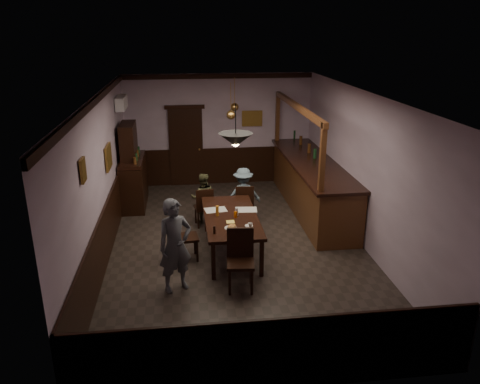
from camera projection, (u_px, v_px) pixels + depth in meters
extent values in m
cube|color=#2D2621|center=(236.00, 245.00, 9.40)|extent=(5.00, 8.00, 0.01)
cube|color=white|center=(236.00, 94.00, 8.39)|extent=(5.00, 8.00, 0.01)
cube|color=#A991A9|center=(219.00, 130.00, 12.63)|extent=(5.00, 0.01, 3.00)
cube|color=#A991A9|center=(278.00, 282.00, 5.15)|extent=(5.00, 0.01, 3.00)
cube|color=#A991A9|center=(101.00, 179.00, 8.60)|extent=(0.01, 8.00, 3.00)
cube|color=#A991A9|center=(362.00, 169.00, 9.18)|extent=(0.01, 8.00, 3.00)
cube|color=black|center=(231.00, 217.00, 8.90)|extent=(1.01, 2.21, 0.06)
cube|color=black|center=(213.00, 261.00, 8.02)|extent=(0.07, 0.07, 0.69)
cube|color=black|center=(262.00, 258.00, 8.12)|extent=(0.07, 0.07, 0.69)
cube|color=black|center=(206.00, 216.00, 9.93)|extent=(0.07, 0.07, 0.69)
cube|color=black|center=(245.00, 214.00, 10.03)|extent=(0.07, 0.07, 0.69)
cube|color=black|center=(204.00, 208.00, 10.21)|extent=(0.43, 0.43, 0.05)
cube|color=black|center=(205.00, 200.00, 9.97)|extent=(0.38, 0.09, 0.45)
cube|color=black|center=(209.00, 213.00, 10.46)|extent=(0.04, 0.04, 0.39)
cube|color=black|center=(196.00, 215.00, 10.38)|extent=(0.04, 0.04, 0.39)
cube|color=black|center=(212.00, 219.00, 10.18)|extent=(0.04, 0.04, 0.39)
cube|color=black|center=(198.00, 220.00, 10.10)|extent=(0.04, 0.04, 0.39)
cube|color=black|center=(244.00, 205.00, 10.31)|extent=(0.43, 0.43, 0.05)
cube|color=black|center=(245.00, 197.00, 10.06)|extent=(0.40, 0.07, 0.47)
cube|color=black|center=(251.00, 212.00, 10.54)|extent=(0.04, 0.04, 0.41)
cube|color=black|center=(237.00, 212.00, 10.53)|extent=(0.04, 0.04, 0.41)
cube|color=black|center=(252.00, 217.00, 10.24)|extent=(0.04, 0.04, 0.41)
cube|color=black|center=(237.00, 217.00, 10.23)|extent=(0.04, 0.04, 0.41)
cube|color=black|center=(240.00, 264.00, 7.67)|extent=(0.49, 0.49, 0.05)
cube|color=black|center=(240.00, 242.00, 7.77)|extent=(0.45, 0.09, 0.53)
cube|color=black|center=(230.00, 283.00, 7.58)|extent=(0.04, 0.04, 0.46)
cube|color=black|center=(252.00, 282.00, 7.59)|extent=(0.04, 0.04, 0.46)
cube|color=black|center=(230.00, 272.00, 7.92)|extent=(0.04, 0.04, 0.46)
cube|color=black|center=(251.00, 271.00, 7.93)|extent=(0.04, 0.04, 0.46)
cube|color=black|center=(187.00, 238.00, 8.70)|extent=(0.45, 0.45, 0.05)
cube|color=black|center=(176.00, 225.00, 8.58)|extent=(0.08, 0.41, 0.49)
cube|color=black|center=(197.00, 252.00, 8.66)|extent=(0.04, 0.04, 0.42)
cube|color=black|center=(195.00, 244.00, 8.97)|extent=(0.04, 0.04, 0.42)
cube|color=black|center=(179.00, 253.00, 8.59)|extent=(0.04, 0.04, 0.42)
cube|color=black|center=(178.00, 246.00, 8.90)|extent=(0.04, 0.04, 0.42)
imported|color=#53565F|center=(175.00, 246.00, 7.58)|extent=(0.69, 0.59, 1.59)
imported|color=#4C4B2D|center=(203.00, 198.00, 10.34)|extent=(0.57, 0.45, 1.13)
imported|color=slate|center=(243.00, 194.00, 10.44)|extent=(0.81, 0.49, 1.22)
cube|color=silver|center=(216.00, 210.00, 9.16)|extent=(0.46, 0.36, 0.01)
cube|color=silver|center=(246.00, 210.00, 9.17)|extent=(0.45, 0.34, 0.01)
cube|color=#FFDE5D|center=(230.00, 222.00, 8.61)|extent=(0.15, 0.15, 0.00)
cylinder|color=white|center=(249.00, 226.00, 8.43)|extent=(0.15, 0.15, 0.01)
imported|color=white|center=(250.00, 225.00, 8.35)|extent=(0.08, 0.08, 0.07)
cylinder|color=white|center=(231.00, 228.00, 8.33)|extent=(0.22, 0.22, 0.01)
torus|color=#C68C47|center=(231.00, 227.00, 8.31)|extent=(0.13, 0.13, 0.04)
torus|color=#C68C47|center=(232.00, 226.00, 8.36)|extent=(0.13, 0.13, 0.04)
cylinder|color=orange|center=(236.00, 214.00, 8.79)|extent=(0.07, 0.07, 0.12)
cylinder|color=#BF721E|center=(217.00, 211.00, 8.85)|extent=(0.06, 0.06, 0.20)
cylinder|color=silver|center=(237.00, 212.00, 8.89)|extent=(0.06, 0.06, 0.15)
cylinder|color=black|center=(214.00, 230.00, 8.10)|extent=(0.04, 0.04, 0.14)
cube|color=black|center=(134.00, 184.00, 11.34)|extent=(0.55, 1.53, 1.09)
cube|color=black|center=(132.00, 160.00, 11.14)|extent=(0.52, 1.47, 0.09)
cube|color=black|center=(128.00, 142.00, 10.98)|extent=(0.33, 0.98, 0.87)
cube|color=#4A2813|center=(312.00, 186.00, 11.05)|extent=(0.94, 4.40, 1.15)
cube|color=black|center=(312.00, 162.00, 10.85)|extent=(1.05, 4.50, 0.06)
cube|color=#4A2813|center=(298.00, 107.00, 10.37)|extent=(0.10, 4.29, 0.12)
cube|color=#4A2813|center=(323.00, 159.00, 8.62)|extent=(0.10, 0.10, 1.36)
cube|color=#4A2813|center=(278.00, 118.00, 12.53)|extent=(0.10, 0.10, 1.36)
cube|color=black|center=(186.00, 148.00, 12.63)|extent=(0.90, 0.06, 2.10)
cube|color=white|center=(121.00, 103.00, 11.00)|extent=(0.20, 0.85, 0.30)
cube|color=olive|center=(83.00, 170.00, 6.89)|extent=(0.04, 0.28, 0.36)
cube|color=olive|center=(108.00, 157.00, 9.28)|extent=(0.04, 0.62, 0.48)
cube|color=olive|center=(252.00, 118.00, 12.60)|extent=(0.55, 0.04, 0.42)
cylinder|color=black|center=(236.00, 122.00, 7.48)|extent=(0.02, 0.02, 0.59)
cone|color=black|center=(236.00, 140.00, 7.58)|extent=(0.56, 0.56, 0.22)
sphere|color=#FFD88C|center=(236.00, 143.00, 7.60)|extent=(0.12, 0.12, 0.12)
cylinder|color=#BF8C3F|center=(231.00, 99.00, 10.21)|extent=(0.02, 0.02, 0.70)
cone|color=#BF8C3F|center=(231.00, 115.00, 10.32)|extent=(0.20, 0.20, 0.22)
sphere|color=#FFD88C|center=(231.00, 117.00, 10.34)|extent=(0.12, 0.12, 0.12)
cylinder|color=#BF8C3F|center=(235.00, 92.00, 11.21)|extent=(0.02, 0.02, 0.70)
cone|color=#BF8C3F|center=(235.00, 107.00, 11.32)|extent=(0.20, 0.20, 0.22)
sphere|color=#FFD88C|center=(235.00, 109.00, 11.34)|extent=(0.12, 0.12, 0.12)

